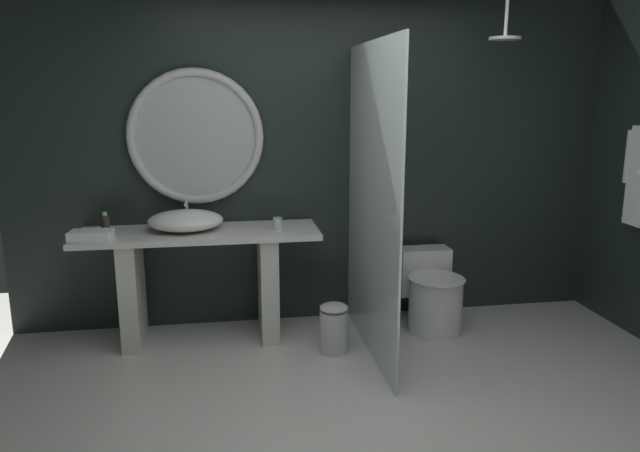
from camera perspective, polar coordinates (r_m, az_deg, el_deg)
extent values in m
plane|color=silver|center=(3.41, 5.40, -19.76)|extent=(5.76, 5.76, 0.00)
cube|color=#1E2823|center=(4.77, -0.03, 6.40)|extent=(4.80, 0.10, 2.60)
cube|color=silver|center=(4.45, -11.47, -0.71)|extent=(1.74, 0.56, 0.04)
cube|color=silver|center=(4.61, -17.45, -5.97)|extent=(0.13, 0.48, 0.79)
cube|color=silver|center=(4.57, -4.98, -5.57)|extent=(0.13, 0.48, 0.79)
ellipsoid|color=white|center=(4.45, -12.69, 0.51)|extent=(0.54, 0.44, 0.15)
cylinder|color=silver|center=(4.65, -12.56, 1.27)|extent=(0.02, 0.02, 0.19)
cylinder|color=silver|center=(4.56, -12.66, 2.12)|extent=(0.02, 0.15, 0.02)
cylinder|color=silver|center=(4.39, -4.06, 0.22)|extent=(0.07, 0.07, 0.09)
cylinder|color=#3D3323|center=(4.52, -19.78, 0.13)|extent=(0.06, 0.06, 0.13)
cylinder|color=silver|center=(4.50, -19.86, 1.11)|extent=(0.03, 0.03, 0.02)
torus|color=silver|center=(4.60, -11.74, 8.30)|extent=(1.01, 0.06, 1.01)
cylinder|color=#B2BCC1|center=(4.61, -11.73, 8.31)|extent=(0.91, 0.01, 0.91)
cube|color=silver|center=(4.12, 4.97, 2.18)|extent=(0.02, 1.40, 2.15)
cylinder|color=silver|center=(4.57, 17.36, 18.73)|extent=(0.02, 0.02, 0.30)
cylinder|color=silver|center=(4.56, 17.22, 16.71)|extent=(0.22, 0.22, 0.02)
cylinder|color=white|center=(4.96, 27.75, 5.87)|extent=(0.12, 0.12, 0.38)
cylinder|color=white|center=(4.73, 10.93, -7.46)|extent=(0.41, 0.41, 0.43)
ellipsoid|color=white|center=(4.66, 11.05, -4.89)|extent=(0.43, 0.47, 0.02)
cube|color=white|center=(4.94, 9.82, -4.20)|extent=(0.41, 0.20, 0.38)
cylinder|color=silver|center=(4.33, 1.32, -10.02)|extent=(0.20, 0.20, 0.31)
ellipsoid|color=silver|center=(4.26, 1.34, -7.79)|extent=(0.20, 0.20, 0.06)
cube|color=white|center=(4.35, -20.99, -0.87)|extent=(0.29, 0.19, 0.07)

